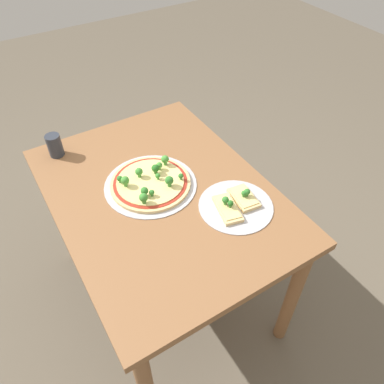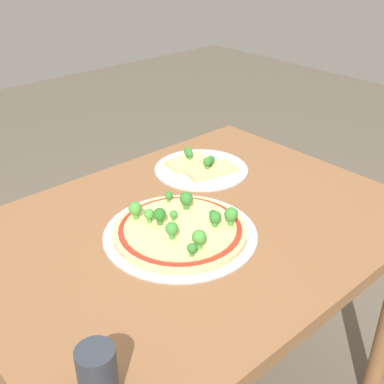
{
  "view_description": "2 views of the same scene",
  "coord_description": "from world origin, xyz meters",
  "px_view_note": "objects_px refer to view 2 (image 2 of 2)",
  "views": [
    {
      "loc": [
        -1.01,
        0.47,
        1.86
      ],
      "look_at": [
        -0.09,
        -0.1,
        0.79
      ],
      "focal_mm": 35.0,
      "sensor_mm": 36.0,
      "label": 1
    },
    {
      "loc": [
        0.71,
        0.79,
        1.46
      ],
      "look_at": [
        -0.09,
        -0.1,
        0.79
      ],
      "focal_mm": 45.0,
      "sensor_mm": 36.0,
      "label": 2
    }
  ],
  "objects_px": {
    "pizza_tray_whole": "(181,229)",
    "drinking_cup": "(98,374)",
    "dining_table": "(193,257)",
    "pizza_tray_slice": "(200,166)"
  },
  "relations": [
    {
      "from": "pizza_tray_slice",
      "to": "dining_table",
      "type": "bearing_deg",
      "value": 43.68
    },
    {
      "from": "drinking_cup",
      "to": "dining_table",
      "type": "bearing_deg",
      "value": -148.16
    },
    {
      "from": "pizza_tray_whole",
      "to": "pizza_tray_slice",
      "type": "bearing_deg",
      "value": -140.44
    },
    {
      "from": "pizza_tray_whole",
      "to": "drinking_cup",
      "type": "height_order",
      "value": "drinking_cup"
    },
    {
      "from": "pizza_tray_whole",
      "to": "drinking_cup",
      "type": "relative_size",
      "value": 3.69
    },
    {
      "from": "dining_table",
      "to": "drinking_cup",
      "type": "bearing_deg",
      "value": 31.84
    },
    {
      "from": "dining_table",
      "to": "pizza_tray_slice",
      "type": "height_order",
      "value": "pizza_tray_slice"
    },
    {
      "from": "pizza_tray_whole",
      "to": "dining_table",
      "type": "bearing_deg",
      "value": -162.79
    },
    {
      "from": "pizza_tray_slice",
      "to": "drinking_cup",
      "type": "xyz_separation_m",
      "value": [
        0.69,
        0.51,
        0.04
      ]
    },
    {
      "from": "dining_table",
      "to": "pizza_tray_slice",
      "type": "bearing_deg",
      "value": -136.32
    }
  ]
}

